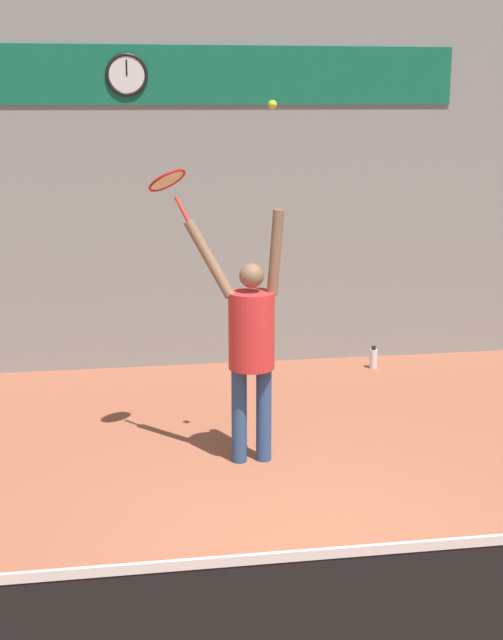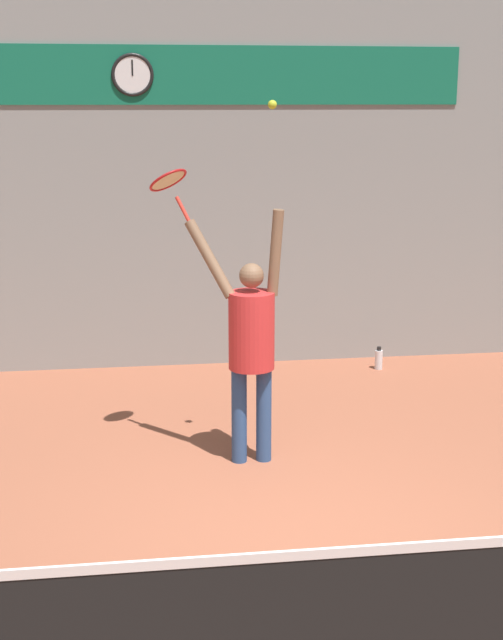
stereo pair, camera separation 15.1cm
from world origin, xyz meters
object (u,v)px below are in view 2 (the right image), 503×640
object	(u,v)px
tennis_ball	(272,105)
water_bottle	(379,359)
scoreboard_clock	(133,75)
tennis_racket	(169,183)
tennis_player	(251,338)

from	to	relation	value
tennis_ball	water_bottle	size ratio (longest dim) A/B	0.26
scoreboard_clock	tennis_racket	xyz separation A→B (m)	(0.26, -2.47, -0.92)
tennis_racket	water_bottle	world-z (taller)	tennis_racket
tennis_racket	water_bottle	size ratio (longest dim) A/B	1.70
tennis_player	tennis_racket	xyz separation A→B (m)	(-0.63, 0.40, 1.25)
tennis_racket	water_bottle	distance (m)	3.86
scoreboard_clock	water_bottle	world-z (taller)	scoreboard_clock
scoreboard_clock	tennis_ball	xyz separation A→B (m)	(1.05, -2.92, -0.29)
scoreboard_clock	tennis_racket	size ratio (longest dim) A/B	1.00
tennis_racket	water_bottle	xyz separation A→B (m)	(2.43, 2.03, -2.21)
tennis_player	tennis_racket	distance (m)	1.45
tennis_player	water_bottle	distance (m)	3.17
tennis_racket	scoreboard_clock	bearing A→B (deg)	95.98
tennis_player	scoreboard_clock	bearing A→B (deg)	107.18
tennis_player	tennis_racket	size ratio (longest dim) A/B	4.78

